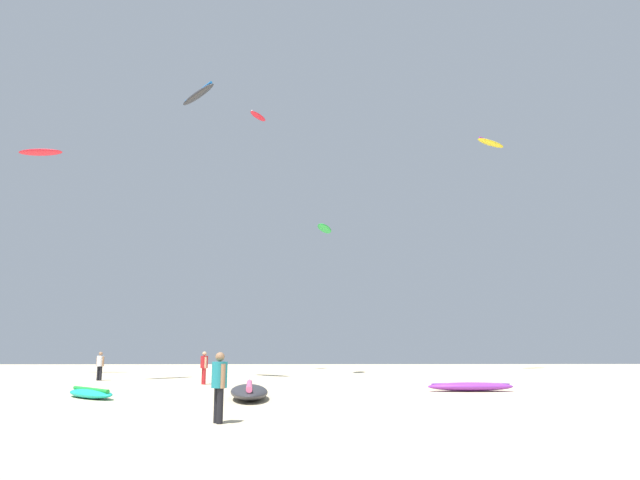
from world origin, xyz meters
TOP-DOWN VIEW (x-y plane):
  - ground_plane at (0.00, 0.00)m, footprint 120.00×120.00m
  - person_foreground at (-2.80, 4.91)m, footprint 0.40×0.52m
  - person_midground at (-12.91, 24.73)m, footprint 0.52×0.38m
  - person_right at (-6.07, 20.89)m, footprint 0.39×0.51m
  - kite_grounded_near at (6.62, 15.69)m, footprint 3.80×1.10m
  - kite_grounded_mid at (-8.84, 12.46)m, footprint 2.91×2.98m
  - kite_grounded_far at (-2.75, 11.98)m, footprint 1.87×5.03m
  - kite_aloft_0 at (-7.81, 24.76)m, footprint 3.27×3.78m
  - kite_aloft_1 at (-5.12, 37.73)m, footprint 1.62×2.48m
  - kite_aloft_2 at (0.64, 32.65)m, footprint 1.56×3.45m
  - kite_aloft_4 at (16.04, 39.15)m, footprint 3.54×3.05m
  - kite_aloft_5 at (-20.82, 31.28)m, footprint 3.44×1.24m

SIDE VIEW (x-z plane):
  - ground_plane at x=0.00m, z-range 0.00..0.00m
  - kite_grounded_mid at x=-8.84m, z-range -0.02..0.39m
  - kite_grounded_near at x=6.62m, z-range -0.01..0.45m
  - kite_grounded_far at x=-2.75m, z-range -0.01..0.58m
  - person_midground at x=-12.91m, z-range 0.14..1.81m
  - person_right at x=-6.07m, z-range 0.14..1.85m
  - person_foreground at x=-2.80m, z-range 0.15..1.92m
  - kite_aloft_2 at x=0.64m, z-range 10.68..11.11m
  - kite_aloft_5 at x=-20.82m, z-range 16.17..16.64m
  - kite_aloft_0 at x=-7.81m, z-range 17.66..18.58m
  - kite_aloft_4 at x=16.04m, z-range 20.07..20.58m
  - kite_aloft_1 at x=-5.12m, z-range 22.02..22.31m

